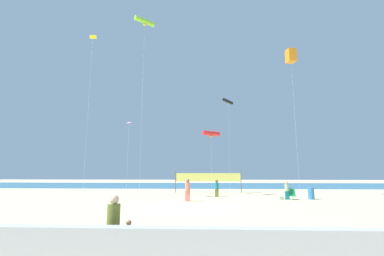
{
  "coord_description": "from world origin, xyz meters",
  "views": [
    {
      "loc": [
        1.34,
        -18.67,
        2.35
      ],
      "look_at": [
        -0.18,
        11.77,
        7.38
      ],
      "focal_mm": 24.79,
      "sensor_mm": 36.0,
      "label": 1
    }
  ],
  "objects_px": {
    "mother_figure": "(113,221)",
    "beachgoer_coral_shirt": "(188,189)",
    "kite_lime_tube": "(145,22)",
    "kite_yellow_diamond": "(93,39)",
    "toddler_figure": "(128,236)",
    "kite_orange_box": "(291,56)",
    "kite_pink_diamond": "(129,124)",
    "beachgoer_teal_shirt": "(217,188)",
    "beachgoer_sage_shirt": "(287,190)",
    "volleyball_net": "(208,178)",
    "beach_handbag": "(282,198)",
    "trash_barrel": "(311,193)",
    "kite_red_tube": "(211,133)",
    "kite_black_tube": "(228,102)",
    "folding_beach_chair": "(293,194)"
  },
  "relations": [
    {
      "from": "beach_handbag",
      "to": "kite_lime_tube",
      "type": "bearing_deg",
      "value": 174.39
    },
    {
      "from": "mother_figure",
      "to": "kite_pink_diamond",
      "type": "height_order",
      "value": "kite_pink_diamond"
    },
    {
      "from": "toddler_figure",
      "to": "trash_barrel",
      "type": "relative_size",
      "value": 0.96
    },
    {
      "from": "beachgoer_teal_shirt",
      "to": "kite_orange_box",
      "type": "xyz_separation_m",
      "value": [
        7.98,
        0.81,
        13.43
      ]
    },
    {
      "from": "toddler_figure",
      "to": "kite_lime_tube",
      "type": "distance_m",
      "value": 24.11
    },
    {
      "from": "beachgoer_coral_shirt",
      "to": "kite_pink_diamond",
      "type": "xyz_separation_m",
      "value": [
        -6.29,
        4.26,
        6.22
      ]
    },
    {
      "from": "toddler_figure",
      "to": "kite_pink_diamond",
      "type": "xyz_separation_m",
      "value": [
        -5.47,
        18.07,
        6.66
      ]
    },
    {
      "from": "beachgoer_sage_shirt",
      "to": "volleyball_net",
      "type": "xyz_separation_m",
      "value": [
        -6.67,
        7.04,
        0.8
      ]
    },
    {
      "from": "kite_lime_tube",
      "to": "beach_handbag",
      "type": "bearing_deg",
      "value": -5.61
    },
    {
      "from": "beachgoer_coral_shirt",
      "to": "kite_pink_diamond",
      "type": "distance_m",
      "value": 9.82
    },
    {
      "from": "beachgoer_teal_shirt",
      "to": "kite_lime_tube",
      "type": "distance_m",
      "value": 18.14
    },
    {
      "from": "beachgoer_teal_shirt",
      "to": "kite_black_tube",
      "type": "bearing_deg",
      "value": 153.39
    },
    {
      "from": "beachgoer_coral_shirt",
      "to": "beach_handbag",
      "type": "xyz_separation_m",
      "value": [
        7.9,
        1.64,
        -0.82
      ]
    },
    {
      "from": "kite_red_tube",
      "to": "beachgoer_coral_shirt",
      "type": "bearing_deg",
      "value": -106.25
    },
    {
      "from": "beachgoer_coral_shirt",
      "to": "beachgoer_sage_shirt",
      "type": "relative_size",
      "value": 1.15
    },
    {
      "from": "beachgoer_coral_shirt",
      "to": "kite_orange_box",
      "type": "bearing_deg",
      "value": -40.0
    },
    {
      "from": "beachgoer_teal_shirt",
      "to": "beach_handbag",
      "type": "xyz_separation_m",
      "value": [
        5.4,
        -2.29,
        -0.72
      ]
    },
    {
      "from": "beachgoer_sage_shirt",
      "to": "beach_handbag",
      "type": "distance_m",
      "value": 0.87
    },
    {
      "from": "beachgoer_coral_shirt",
      "to": "trash_barrel",
      "type": "height_order",
      "value": "beachgoer_coral_shirt"
    },
    {
      "from": "kite_orange_box",
      "to": "kite_pink_diamond",
      "type": "bearing_deg",
      "value": -178.37
    },
    {
      "from": "beachgoer_teal_shirt",
      "to": "beachgoer_sage_shirt",
      "type": "bearing_deg",
      "value": 54.51
    },
    {
      "from": "kite_orange_box",
      "to": "folding_beach_chair",
      "type": "bearing_deg",
      "value": -118.24
    },
    {
      "from": "beach_handbag",
      "to": "kite_black_tube",
      "type": "relative_size",
      "value": 0.03
    },
    {
      "from": "toddler_figure",
      "to": "beachgoer_teal_shirt",
      "type": "distance_m",
      "value": 18.05
    },
    {
      "from": "beachgoer_teal_shirt",
      "to": "kite_pink_diamond",
      "type": "relative_size",
      "value": 0.21
    },
    {
      "from": "toddler_figure",
      "to": "kite_red_tube",
      "type": "relative_size",
      "value": 0.14
    },
    {
      "from": "kite_yellow_diamond",
      "to": "toddler_figure",
      "type": "bearing_deg",
      "value": -60.75
    },
    {
      "from": "kite_pink_diamond",
      "to": "trash_barrel",
      "type": "bearing_deg",
      "value": -7.5
    },
    {
      "from": "kite_pink_diamond",
      "to": "kite_yellow_diamond",
      "type": "height_order",
      "value": "kite_yellow_diamond"
    },
    {
      "from": "trash_barrel",
      "to": "kite_yellow_diamond",
      "type": "bearing_deg",
      "value": -176.72
    },
    {
      "from": "beachgoer_teal_shirt",
      "to": "beachgoer_sage_shirt",
      "type": "relative_size",
      "value": 1.03
    },
    {
      "from": "toddler_figure",
      "to": "kite_lime_tube",
      "type": "bearing_deg",
      "value": 115.27
    },
    {
      "from": "mother_figure",
      "to": "beachgoer_coral_shirt",
      "type": "bearing_deg",
      "value": 108.36
    },
    {
      "from": "beachgoer_teal_shirt",
      "to": "kite_black_tube",
      "type": "height_order",
      "value": "kite_black_tube"
    },
    {
      "from": "kite_yellow_diamond",
      "to": "kite_pink_diamond",
      "type": "bearing_deg",
      "value": 50.18
    },
    {
      "from": "mother_figure",
      "to": "beach_handbag",
      "type": "relative_size",
      "value": 5.21
    },
    {
      "from": "beachgoer_sage_shirt",
      "to": "kite_red_tube",
      "type": "relative_size",
      "value": 0.23
    },
    {
      "from": "volleyball_net",
      "to": "kite_lime_tube",
      "type": "relative_size",
      "value": 0.42
    },
    {
      "from": "kite_red_tube",
      "to": "kite_orange_box",
      "type": "distance_m",
      "value": 11.69
    },
    {
      "from": "mother_figure",
      "to": "kite_black_tube",
      "type": "bearing_deg",
      "value": 101.98
    },
    {
      "from": "kite_pink_diamond",
      "to": "kite_orange_box",
      "type": "distance_m",
      "value": 18.22
    },
    {
      "from": "beachgoer_coral_shirt",
      "to": "volleyball_net",
      "type": "xyz_separation_m",
      "value": [
        1.73,
        8.81,
        0.68
      ]
    },
    {
      "from": "kite_pink_diamond",
      "to": "kite_black_tube",
      "type": "distance_m",
      "value": 16.47
    },
    {
      "from": "beachgoer_teal_shirt",
      "to": "beach_handbag",
      "type": "bearing_deg",
      "value": 51.59
    },
    {
      "from": "toddler_figure",
      "to": "kite_orange_box",
      "type": "distance_m",
      "value": 25.72
    },
    {
      "from": "kite_pink_diamond",
      "to": "mother_figure",
      "type": "bearing_deg",
      "value": -74.52
    },
    {
      "from": "mother_figure",
      "to": "kite_pink_diamond",
      "type": "relative_size",
      "value": 0.23
    },
    {
      "from": "mother_figure",
      "to": "toddler_figure",
      "type": "bearing_deg",
      "value": 18.28
    },
    {
      "from": "beachgoer_sage_shirt",
      "to": "kite_red_tube",
      "type": "height_order",
      "value": "kite_red_tube"
    },
    {
      "from": "kite_lime_tube",
      "to": "kite_yellow_diamond",
      "type": "distance_m",
      "value": 5.58
    }
  ]
}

